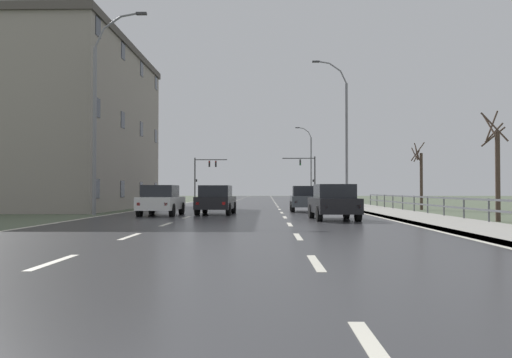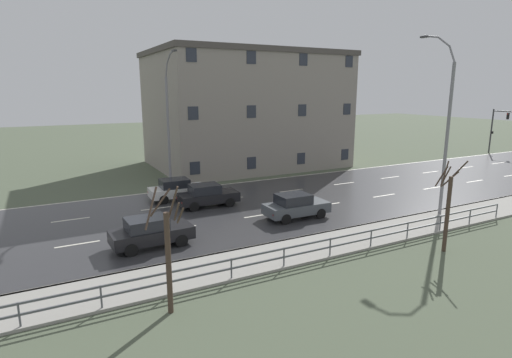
{
  "view_description": "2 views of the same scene",
  "coord_description": "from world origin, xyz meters",
  "px_view_note": "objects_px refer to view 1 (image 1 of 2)",
  "views": [
    {
      "loc": [
        1.47,
        -2.21,
        1.3
      ],
      "look_at": [
        0.43,
        50.54,
        2.42
      ],
      "focal_mm": 38.08,
      "sensor_mm": 36.0,
      "label": 1
    },
    {
      "loc": [
        24.5,
        17.03,
        7.88
      ],
      "look_at": [
        0.0,
        29.98,
        1.87
      ],
      "focal_mm": 28.75,
      "sensor_mm": 36.0,
      "label": 2
    }
  ],
  "objects_px": {
    "street_lamp_midground": "(344,135)",
    "car_mid_centre": "(334,202)",
    "street_lamp_left_bank": "(98,116)",
    "street_lamp_distant": "(310,164)",
    "brick_building": "(40,127)",
    "traffic_signal_right": "(309,172)",
    "traffic_signal_left": "(203,171)",
    "car_distant": "(216,200)",
    "car_far_right": "(161,200)",
    "car_near_right": "(306,199)"
  },
  "relations": [
    {
      "from": "car_mid_centre",
      "to": "traffic_signal_right",
      "type": "bearing_deg",
      "value": 84.19
    },
    {
      "from": "brick_building",
      "to": "street_lamp_distant",
      "type": "bearing_deg",
      "value": 58.15
    },
    {
      "from": "street_lamp_midground",
      "to": "car_mid_centre",
      "type": "bearing_deg",
      "value": -99.64
    },
    {
      "from": "street_lamp_midground",
      "to": "car_mid_centre",
      "type": "distance_m",
      "value": 18.7
    },
    {
      "from": "car_distant",
      "to": "traffic_signal_left",
      "type": "bearing_deg",
      "value": 100.18
    },
    {
      "from": "traffic_signal_right",
      "to": "car_mid_centre",
      "type": "xyz_separation_m",
      "value": [
        -2.73,
        -48.67,
        -3.01
      ]
    },
    {
      "from": "street_lamp_left_bank",
      "to": "car_far_right",
      "type": "bearing_deg",
      "value": -9.44
    },
    {
      "from": "car_near_right",
      "to": "brick_building",
      "type": "height_order",
      "value": "brick_building"
    },
    {
      "from": "traffic_signal_right",
      "to": "car_far_right",
      "type": "relative_size",
      "value": 1.41
    },
    {
      "from": "street_lamp_left_bank",
      "to": "street_lamp_midground",
      "type": "bearing_deg",
      "value": 41.86
    },
    {
      "from": "street_lamp_midground",
      "to": "car_far_right",
      "type": "bearing_deg",
      "value": -129.37
    },
    {
      "from": "street_lamp_midground",
      "to": "car_far_right",
      "type": "distance_m",
      "value": 18.55
    },
    {
      "from": "street_lamp_midground",
      "to": "traffic_signal_right",
      "type": "height_order",
      "value": "street_lamp_midground"
    },
    {
      "from": "car_distant",
      "to": "car_far_right",
      "type": "height_order",
      "value": "same"
    },
    {
      "from": "car_far_right",
      "to": "brick_building",
      "type": "relative_size",
      "value": 0.22
    },
    {
      "from": "traffic_signal_left",
      "to": "brick_building",
      "type": "height_order",
      "value": "brick_building"
    },
    {
      "from": "street_lamp_midground",
      "to": "brick_building",
      "type": "distance_m",
      "value": 22.56
    },
    {
      "from": "car_near_right",
      "to": "car_distant",
      "type": "xyz_separation_m",
      "value": [
        -5.08,
        -3.93,
        0.0
      ]
    },
    {
      "from": "street_lamp_midground",
      "to": "car_near_right",
      "type": "xyz_separation_m",
      "value": [
        -3.6,
        -8.62,
        -4.72
      ]
    },
    {
      "from": "street_lamp_midground",
      "to": "street_lamp_left_bank",
      "type": "bearing_deg",
      "value": -138.14
    },
    {
      "from": "street_lamp_left_bank",
      "to": "car_mid_centre",
      "type": "height_order",
      "value": "street_lamp_left_bank"
    },
    {
      "from": "traffic_signal_left",
      "to": "car_near_right",
      "type": "distance_m",
      "value": 39.12
    },
    {
      "from": "street_lamp_midground",
      "to": "brick_building",
      "type": "xyz_separation_m",
      "value": [
        -22.37,
        -2.85,
        0.37
      ]
    },
    {
      "from": "street_lamp_distant",
      "to": "car_mid_centre",
      "type": "distance_m",
      "value": 51.33
    },
    {
      "from": "traffic_signal_left",
      "to": "street_lamp_left_bank",
      "type": "bearing_deg",
      "value": -90.76
    },
    {
      "from": "traffic_signal_left",
      "to": "car_near_right",
      "type": "bearing_deg",
      "value": -74.12
    },
    {
      "from": "street_lamp_distant",
      "to": "brick_building",
      "type": "bearing_deg",
      "value": -121.85
    },
    {
      "from": "street_lamp_midground",
      "to": "street_lamp_left_bank",
      "type": "height_order",
      "value": "street_lamp_midground"
    },
    {
      "from": "street_lamp_distant",
      "to": "traffic_signal_right",
      "type": "bearing_deg",
      "value": -97.81
    },
    {
      "from": "traffic_signal_right",
      "to": "car_distant",
      "type": "xyz_separation_m",
      "value": [
        -8.38,
        -43.38,
        -3.01
      ]
    },
    {
      "from": "traffic_signal_right",
      "to": "car_far_right",
      "type": "distance_m",
      "value": 46.14
    },
    {
      "from": "car_near_right",
      "to": "car_mid_centre",
      "type": "distance_m",
      "value": 9.24
    },
    {
      "from": "street_lamp_distant",
      "to": "car_mid_centre",
      "type": "bearing_deg",
      "value": -93.43
    },
    {
      "from": "car_mid_centre",
      "to": "car_far_right",
      "type": "distance_m",
      "value": 9.24
    },
    {
      "from": "traffic_signal_right",
      "to": "traffic_signal_left",
      "type": "relative_size",
      "value": 1.05
    },
    {
      "from": "brick_building",
      "to": "car_near_right",
      "type": "bearing_deg",
      "value": -17.1
    },
    {
      "from": "traffic_signal_right",
      "to": "traffic_signal_left",
      "type": "xyz_separation_m",
      "value": [
        -13.97,
        -1.94,
        -0.01
      ]
    },
    {
      "from": "street_lamp_distant",
      "to": "car_distant",
      "type": "height_order",
      "value": "street_lamp_distant"
    },
    {
      "from": "car_mid_centre",
      "to": "brick_building",
      "type": "xyz_separation_m",
      "value": [
        -19.34,
        14.99,
        5.08
      ]
    },
    {
      "from": "street_lamp_midground",
      "to": "traffic_signal_right",
      "type": "distance_m",
      "value": 30.87
    },
    {
      "from": "street_lamp_distant",
      "to": "car_near_right",
      "type": "height_order",
      "value": "street_lamp_distant"
    },
    {
      "from": "street_lamp_distant",
      "to": "street_lamp_left_bank",
      "type": "height_order",
      "value": "street_lamp_left_bank"
    },
    {
      "from": "traffic_signal_left",
      "to": "street_lamp_midground",
      "type": "bearing_deg",
      "value": -63.71
    },
    {
      "from": "traffic_signal_right",
      "to": "car_mid_centre",
      "type": "bearing_deg",
      "value": -93.22
    },
    {
      "from": "traffic_signal_left",
      "to": "car_mid_centre",
      "type": "bearing_deg",
      "value": -76.48
    },
    {
      "from": "traffic_signal_left",
      "to": "car_mid_centre",
      "type": "relative_size",
      "value": 1.33
    },
    {
      "from": "street_lamp_midground",
      "to": "traffic_signal_left",
      "type": "bearing_deg",
      "value": 116.29
    },
    {
      "from": "car_near_right",
      "to": "car_mid_centre",
      "type": "height_order",
      "value": "same"
    },
    {
      "from": "street_lamp_midground",
      "to": "traffic_signal_right",
      "type": "bearing_deg",
      "value": 90.55
    },
    {
      "from": "street_lamp_midground",
      "to": "car_distant",
      "type": "distance_m",
      "value": 15.97
    }
  ]
}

